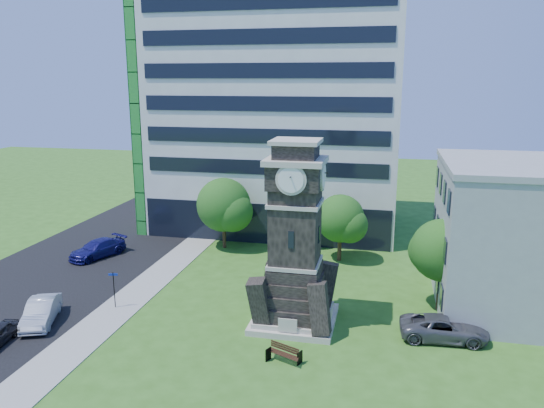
% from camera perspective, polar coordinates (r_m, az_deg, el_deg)
% --- Properties ---
extents(ground, '(160.00, 160.00, 0.00)m').
position_cam_1_polar(ground, '(35.26, -3.11, -13.46)').
color(ground, '#305D1A').
rests_on(ground, ground).
extents(sidewalk, '(3.00, 70.00, 0.06)m').
position_cam_1_polar(sidewalk, '(42.70, -13.79, -8.86)').
color(sidewalk, gray).
rests_on(sidewalk, ground).
extents(street, '(14.00, 80.00, 0.02)m').
position_cam_1_polar(street, '(46.95, -23.23, -7.56)').
color(street, black).
rests_on(street, ground).
extents(clock_tower, '(5.40, 5.40, 12.22)m').
position_cam_1_polar(clock_tower, '(34.43, 2.50, -4.61)').
color(clock_tower, beige).
rests_on(clock_tower, ground).
extents(office_tall, '(26.20, 15.11, 28.60)m').
position_cam_1_polar(office_tall, '(57.37, 0.61, 11.68)').
color(office_tall, white).
rests_on(office_tall, ground).
extents(car_street_mid, '(3.32, 5.09, 1.58)m').
position_cam_1_polar(car_street_mid, '(39.05, -23.58, -10.58)').
color(car_street_mid, '#ACB0B4').
rests_on(car_street_mid, ground).
extents(car_street_north, '(4.13, 5.85, 1.57)m').
position_cam_1_polar(car_street_north, '(50.97, -18.26, -4.59)').
color(car_street_north, navy).
rests_on(car_street_north, ground).
extents(car_east_lot, '(5.56, 2.81, 1.51)m').
position_cam_1_polar(car_east_lot, '(35.51, 18.02, -12.58)').
color(car_east_lot, '#4F4F54').
rests_on(car_east_lot, ground).
extents(park_bench, '(1.95, 0.52, 1.01)m').
position_cam_1_polar(park_bench, '(31.60, 1.32, -15.73)').
color(park_bench, black).
rests_on(park_bench, ground).
extents(street_sign, '(0.64, 0.06, 2.68)m').
position_cam_1_polar(street_sign, '(39.33, -16.65, -8.42)').
color(street_sign, black).
rests_on(street_sign, ground).
extents(tree_nw, '(5.64, 5.12, 6.80)m').
position_cam_1_polar(tree_nw, '(50.39, -5.15, -0.28)').
color(tree_nw, '#332114').
rests_on(tree_nw, ground).
extents(tree_nc, '(5.00, 4.54, 6.72)m').
position_cam_1_polar(tree_nc, '(51.14, 2.55, 0.20)').
color(tree_nc, '#332114').
rests_on(tree_nc, ground).
extents(tree_ne, '(4.69, 4.26, 6.01)m').
position_cam_1_polar(tree_ne, '(47.11, 7.43, -1.74)').
color(tree_ne, '#332114').
rests_on(tree_ne, ground).
extents(tree_east, '(4.77, 4.34, 6.55)m').
position_cam_1_polar(tree_east, '(38.48, 17.92, -5.01)').
color(tree_east, '#332114').
rests_on(tree_east, ground).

